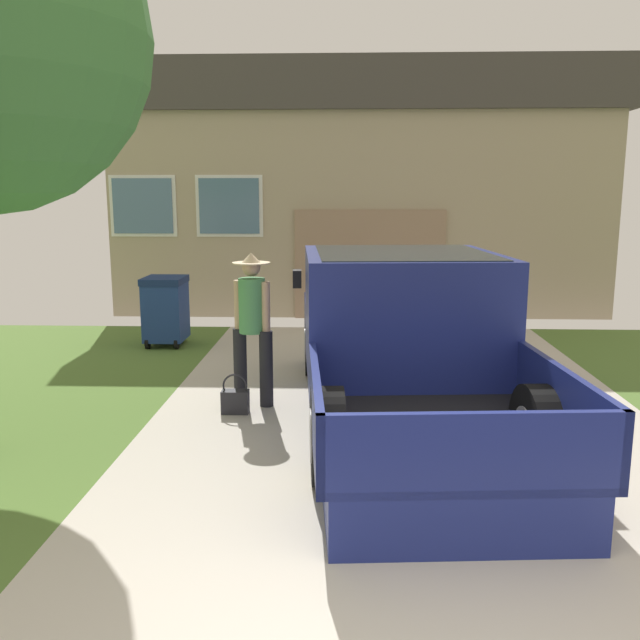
# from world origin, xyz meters

# --- Properties ---
(pickup_truck) EXTENTS (2.41, 5.40, 1.71)m
(pickup_truck) POSITION_xyz_m (-0.00, 4.43, 0.77)
(pickup_truck) COLOR navy
(pickup_truck) RESTS_ON ground
(person_with_hat) EXTENTS (0.45, 0.41, 1.68)m
(person_with_hat) POSITION_xyz_m (-1.60, 4.63, 0.94)
(person_with_hat) COLOR black
(person_with_hat) RESTS_ON ground
(handbag) EXTENTS (0.29, 0.15, 0.43)m
(handbag) POSITION_xyz_m (-1.75, 4.31, 0.14)
(handbag) COLOR #232328
(handbag) RESTS_ON ground
(house_with_garage) EXTENTS (9.73, 6.15, 4.70)m
(house_with_garage) POSITION_xyz_m (-0.32, 12.89, 2.38)
(house_with_garage) COLOR tan
(house_with_garage) RESTS_ON ground
(wheeled_trash_bin) EXTENTS (0.60, 0.72, 1.06)m
(wheeled_trash_bin) POSITION_xyz_m (-3.34, 7.53, 0.57)
(wheeled_trash_bin) COLOR navy
(wheeled_trash_bin) RESTS_ON ground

